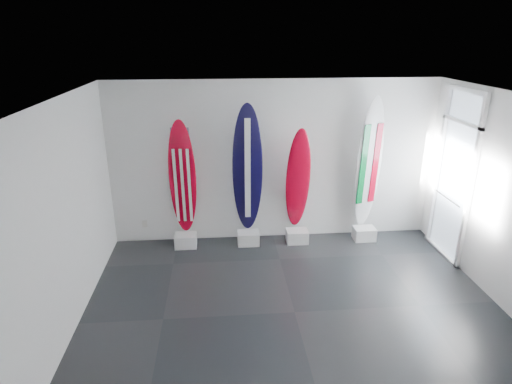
{
  "coord_description": "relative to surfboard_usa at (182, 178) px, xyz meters",
  "views": [
    {
      "loc": [
        -1.0,
        -5.12,
        3.75
      ],
      "look_at": [
        -0.43,
        1.4,
        1.33
      ],
      "focal_mm": 30.38,
      "sensor_mm": 36.0,
      "label": 1
    }
  ],
  "objects": [
    {
      "name": "wall_left",
      "position": [
        -1.33,
        -2.28,
        0.19
      ],
      "size": [
        0.0,
        5.0,
        5.0
      ],
      "primitive_type": "plane",
      "rotation": [
        1.57,
        0.0,
        1.57
      ],
      "color": "white",
      "rests_on": "ground"
    },
    {
      "name": "glass_door",
      "position": [
        4.64,
        -0.73,
        0.12
      ],
      "size": [
        0.12,
        1.16,
        2.85
      ],
      "primitive_type": null,
      "color": "white",
      "rests_on": "floor"
    },
    {
      "name": "wall_outlet",
      "position": [
        -0.78,
        0.2,
        -0.96
      ],
      "size": [
        0.09,
        0.02,
        0.13
      ],
      "primitive_type": "cube",
      "color": "silver",
      "rests_on": "wall_back"
    },
    {
      "name": "surfboard_usa",
      "position": [
        0.0,
        0.0,
        0.0
      ],
      "size": [
        0.5,
        0.25,
        2.14
      ],
      "primitive_type": "ellipsoid",
      "rotation": [
        0.07,
        0.0,
        -0.05
      ],
      "color": "#9F0219",
      "rests_on": "display_block_usa"
    },
    {
      "name": "ceiling",
      "position": [
        1.67,
        -2.28,
        1.69
      ],
      "size": [
        6.0,
        6.0,
        0.0
      ],
      "primitive_type": "plane",
      "rotation": [
        3.14,
        0.0,
        0.0
      ],
      "color": "white",
      "rests_on": "wall_back"
    },
    {
      "name": "surfboard_italy",
      "position": [
        3.39,
        0.0,
        0.17
      ],
      "size": [
        0.6,
        0.37,
        2.49
      ],
      "primitive_type": "ellipsoid",
      "rotation": [
        0.05,
        0.0,
        0.32
      ],
      "color": "silver",
      "rests_on": "display_block_italy"
    },
    {
      "name": "display_block_swiss",
      "position": [
        2.09,
        -0.1,
        -1.19
      ],
      "size": [
        0.4,
        0.3,
        0.24
      ],
      "primitive_type": "cube",
      "color": "white",
      "rests_on": "floor"
    },
    {
      "name": "display_block_italy",
      "position": [
        3.39,
        -0.1,
        -1.19
      ],
      "size": [
        0.4,
        0.3,
        0.24
      ],
      "primitive_type": "cube",
      "color": "white",
      "rests_on": "floor"
    },
    {
      "name": "surfboard_navy",
      "position": [
        1.16,
        0.0,
        0.13
      ],
      "size": [
        0.55,
        0.26,
        2.4
      ],
      "primitive_type": "ellipsoid",
      "rotation": [
        0.06,
        0.0,
        -0.04
      ],
      "color": "black",
      "rests_on": "display_block_navy"
    },
    {
      "name": "display_block_navy",
      "position": [
        1.16,
        -0.1,
        -1.19
      ],
      "size": [
        0.4,
        0.3,
        0.24
      ],
      "primitive_type": "cube",
      "color": "white",
      "rests_on": "floor"
    },
    {
      "name": "wall_front",
      "position": [
        1.67,
        -4.78,
        0.19
      ],
      "size": [
        6.0,
        0.0,
        6.0
      ],
      "primitive_type": "plane",
      "rotation": [
        -1.57,
        0.0,
        0.0
      ],
      "color": "white",
      "rests_on": "ground"
    },
    {
      "name": "wall_back",
      "position": [
        1.67,
        0.22,
        0.19
      ],
      "size": [
        6.0,
        0.0,
        6.0
      ],
      "primitive_type": "plane",
      "rotation": [
        1.57,
        0.0,
        0.0
      ],
      "color": "white",
      "rests_on": "ground"
    },
    {
      "name": "floor",
      "position": [
        1.67,
        -2.28,
        -1.31
      ],
      "size": [
        6.0,
        6.0,
        0.0
      ],
      "primitive_type": "plane",
      "color": "black",
      "rests_on": "ground"
    },
    {
      "name": "surfboard_swiss",
      "position": [
        2.09,
        0.0,
        -0.09
      ],
      "size": [
        0.46,
        0.4,
        1.98
      ],
      "primitive_type": "ellipsoid",
      "rotation": [
        0.15,
        0.0,
        0.03
      ],
      "color": "#9F0219",
      "rests_on": "display_block_swiss"
    },
    {
      "name": "display_block_usa",
      "position": [
        0.0,
        -0.1,
        -1.19
      ],
      "size": [
        0.4,
        0.3,
        0.24
      ],
      "primitive_type": "cube",
      "color": "white",
      "rests_on": "floor"
    }
  ]
}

